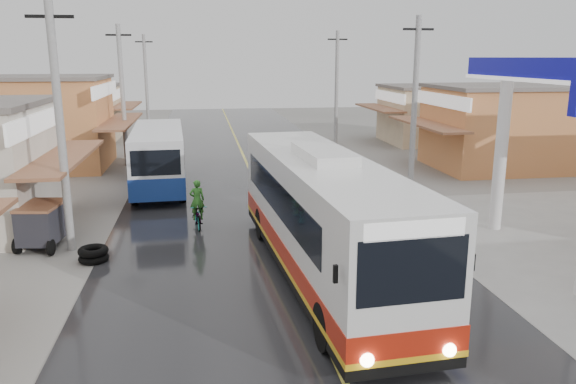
% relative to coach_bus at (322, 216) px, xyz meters
% --- Properties ---
extents(ground, '(120.00, 120.00, 0.00)m').
position_rel_coach_bus_xyz_m(ground, '(-0.70, -5.57, -1.80)').
color(ground, slate).
rests_on(ground, ground).
extents(road, '(12.00, 90.00, 0.02)m').
position_rel_coach_bus_xyz_m(road, '(-0.70, 9.43, -1.79)').
color(road, black).
rests_on(road, ground).
extents(centre_line, '(0.15, 90.00, 0.01)m').
position_rel_coach_bus_xyz_m(centre_line, '(-0.70, 9.43, -1.78)').
color(centre_line, '#D8CC4C').
rests_on(centre_line, road).
extents(utility_poles_left, '(1.60, 50.00, 8.00)m').
position_rel_coach_bus_xyz_m(utility_poles_left, '(-7.70, 10.43, -1.80)').
color(utility_poles_left, gray).
rests_on(utility_poles_left, ground).
extents(utility_poles_right, '(1.60, 36.00, 8.00)m').
position_rel_coach_bus_xyz_m(utility_poles_right, '(6.30, 9.43, -1.80)').
color(utility_poles_right, gray).
rests_on(utility_poles_right, ground).
extents(coach_bus, '(3.44, 12.09, 3.73)m').
position_rel_coach_bus_xyz_m(coach_bus, '(0.00, 0.00, 0.00)').
color(coach_bus, silver).
rests_on(coach_bus, road).
extents(second_bus, '(2.73, 8.74, 2.87)m').
position_rel_coach_bus_xyz_m(second_bus, '(-5.40, 12.18, -0.26)').
color(second_bus, silver).
rests_on(second_bus, road).
extents(cyclist, '(0.78, 1.78, 1.86)m').
position_rel_coach_bus_xyz_m(cyclist, '(-3.57, 5.32, -1.19)').
color(cyclist, black).
rests_on(cyclist, ground).
extents(tricycle_near, '(1.52, 2.10, 1.50)m').
position_rel_coach_bus_xyz_m(tricycle_near, '(-8.66, 3.82, -0.95)').
color(tricycle_near, '#26262D').
rests_on(tricycle_near, ground).
extents(tyre_stack, '(0.93, 0.93, 0.48)m').
position_rel_coach_bus_xyz_m(tyre_stack, '(-6.78, 2.18, -1.56)').
color(tyre_stack, black).
rests_on(tyre_stack, ground).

